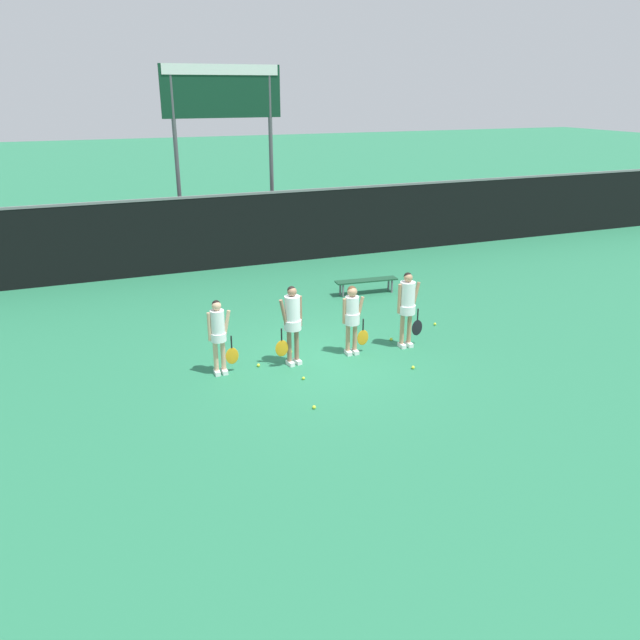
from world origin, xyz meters
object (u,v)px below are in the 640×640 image
(player_1, at_px, (292,319))
(tennis_ball_5, at_px, (314,407))
(tennis_ball_0, at_px, (258,365))
(scoreboard, at_px, (223,108))
(player_2, at_px, (352,314))
(tennis_ball_1, at_px, (391,339))
(bench_courtside, at_px, (366,282))
(tennis_ball_4, at_px, (303,378))
(tennis_ball_3, at_px, (291,352))
(tennis_ball_6, at_px, (435,324))
(player_3, at_px, (407,303))
(tennis_ball_2, at_px, (413,367))
(player_0, at_px, (218,332))

(player_1, bearing_deg, tennis_ball_5, -108.55)
(tennis_ball_0, bearing_deg, scoreboard, 79.45)
(player_2, bearing_deg, tennis_ball_1, 17.68)
(tennis_ball_0, bearing_deg, tennis_ball_5, -78.97)
(scoreboard, bearing_deg, player_2, -87.78)
(bench_courtside, xyz_separation_m, tennis_ball_1, (-1.04, -3.55, -0.34))
(scoreboard, xyz_separation_m, tennis_ball_4, (-1.12, -10.70, -5.06))
(player_1, bearing_deg, tennis_ball_3, 65.27)
(bench_courtside, distance_m, tennis_ball_6, 3.11)
(scoreboard, distance_m, tennis_ball_0, 11.12)
(player_3, bearing_deg, player_2, 175.91)
(scoreboard, bearing_deg, tennis_ball_1, -80.44)
(bench_courtside, relative_size, tennis_ball_2, 26.49)
(bench_courtside, bearing_deg, player_3, -97.94)
(player_0, distance_m, tennis_ball_4, 2.02)
(tennis_ball_3, distance_m, tennis_ball_5, 2.73)
(tennis_ball_5, bearing_deg, player_3, 33.58)
(player_1, xyz_separation_m, tennis_ball_0, (-0.75, 0.13, -1.02))
(tennis_ball_1, bearing_deg, tennis_ball_2, -101.29)
(player_0, height_order, player_1, player_1)
(player_3, distance_m, tennis_ball_2, 1.64)
(tennis_ball_6, bearing_deg, tennis_ball_3, -175.59)
(tennis_ball_6, bearing_deg, tennis_ball_0, -171.17)
(tennis_ball_6, bearing_deg, player_2, -162.75)
(bench_courtside, bearing_deg, player_0, -139.21)
(bench_courtside, xyz_separation_m, player_0, (-5.29, -3.84, 0.58))
(player_0, bearing_deg, tennis_ball_5, -59.90)
(tennis_ball_0, xyz_separation_m, tennis_ball_6, (4.94, 0.77, -0.00))
(tennis_ball_2, bearing_deg, player_2, 125.06)
(player_2, bearing_deg, player_0, -179.51)
(scoreboard, relative_size, tennis_ball_1, 90.87)
(player_0, height_order, player_3, player_3)
(tennis_ball_3, relative_size, tennis_ball_4, 1.03)
(tennis_ball_2, relative_size, tennis_ball_5, 1.01)
(scoreboard, height_order, player_0, scoreboard)
(scoreboard, relative_size, tennis_ball_4, 99.78)
(tennis_ball_0, distance_m, tennis_ball_3, 1.02)
(bench_courtside, xyz_separation_m, tennis_ball_2, (-1.37, -5.17, -0.34))
(player_1, bearing_deg, tennis_ball_6, 2.19)
(tennis_ball_1, height_order, tennis_ball_4, tennis_ball_1)
(player_3, height_order, tennis_ball_6, player_3)
(bench_courtside, height_order, tennis_ball_4, bench_courtside)
(tennis_ball_0, distance_m, tennis_ball_6, 5.00)
(bench_courtside, height_order, player_1, player_1)
(tennis_ball_0, xyz_separation_m, tennis_ball_2, (3.08, -1.35, 0.00))
(tennis_ball_0, bearing_deg, player_1, -10.05)
(tennis_ball_4, height_order, tennis_ball_5, tennis_ball_5)
(bench_courtside, height_order, player_0, player_0)
(player_0, xyz_separation_m, player_1, (1.59, -0.11, 0.11))
(player_3, bearing_deg, tennis_ball_3, 166.10)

